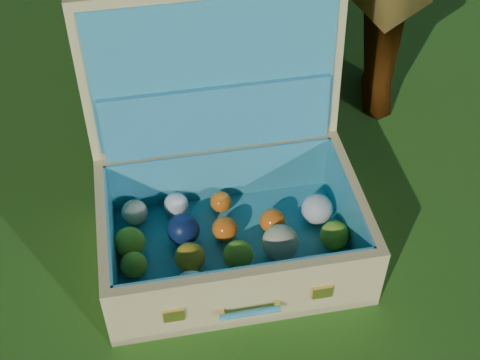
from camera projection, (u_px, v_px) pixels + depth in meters
name	position (u px, v px, depth m)	size (l,w,h in m)	color
ground	(148.00, 316.00, 1.40)	(60.00, 60.00, 0.00)	#215114
suitcase	(226.00, 186.00, 1.46)	(0.69, 0.63, 0.54)	#D9C174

